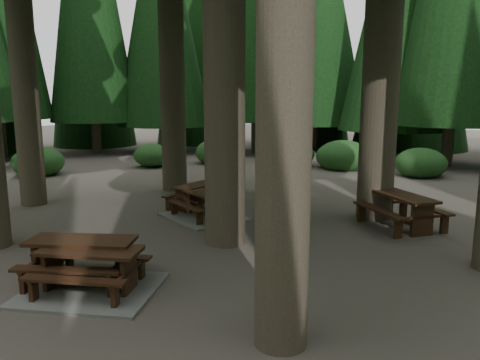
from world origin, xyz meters
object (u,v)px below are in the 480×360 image
Objects in this scene: picnic_table_a at (90,278)px; picnic_table_b at (198,193)px; picnic_table_d at (402,206)px; picnic_table_c at (204,210)px; picnic_table_e at (82,254)px.

picnic_table_b is at bearing 86.33° from picnic_table_a.
picnic_table_b is 0.72× the size of picnic_table_d.
picnic_table_c is at bearing 81.22° from picnic_table_a.
picnic_table_d reaches higher than picnic_table_b.
picnic_table_d reaches higher than picnic_table_a.
picnic_table_c is 4.53m from picnic_table_e.
picnic_table_d is (2.51, 6.71, 0.30)m from picnic_table_a.
picnic_table_e is at bearing -162.12° from picnic_table_b.
picnic_table_e reaches higher than picnic_table_c.
picnic_table_e is (-2.93, -6.58, -0.03)m from picnic_table_d.
picnic_table_a is 7.17m from picnic_table_d.
picnic_table_b is at bearing 156.16° from picnic_table_c.
picnic_table_e reaches higher than picnic_table_b.
picnic_table_a is 0.52m from picnic_table_e.
picnic_table_a is at bearing -54.27° from picnic_table_c.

